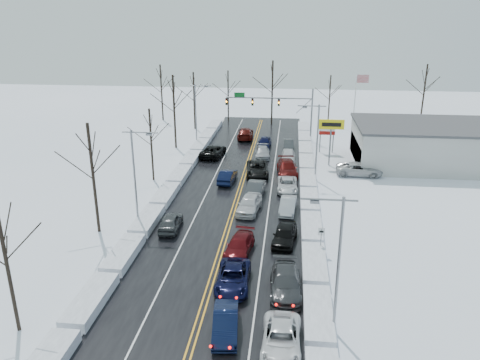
# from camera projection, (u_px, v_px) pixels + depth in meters

# --- Properties ---
(ground) EXTENTS (160.00, 160.00, 0.00)m
(ground) POSITION_uv_depth(u_px,v_px,m) (233.00, 210.00, 46.78)
(ground) COLOR white
(ground) RESTS_ON ground
(road_surface) EXTENTS (14.00, 84.00, 0.01)m
(road_surface) POSITION_uv_depth(u_px,v_px,m) (236.00, 203.00, 48.64)
(road_surface) COLOR black
(road_surface) RESTS_ON ground
(snow_bank_left) EXTENTS (1.84, 72.00, 0.76)m
(snow_bank_left) POSITION_uv_depth(u_px,v_px,m) (164.00, 200.00, 49.43)
(snow_bank_left) COLOR white
(snow_bank_left) RESTS_ON ground
(snow_bank_right) EXTENTS (1.84, 72.00, 0.76)m
(snow_bank_right) POSITION_uv_depth(u_px,v_px,m) (309.00, 206.00, 47.86)
(snow_bank_right) COLOR white
(snow_bank_right) RESTS_ON ground
(traffic_signal_mast) EXTENTS (13.28, 0.39, 8.00)m
(traffic_signal_mast) POSITION_uv_depth(u_px,v_px,m) (278.00, 105.00, 70.75)
(traffic_signal_mast) COLOR slate
(traffic_signal_mast) RESTS_ON ground
(tires_plus_sign) EXTENTS (3.20, 0.34, 6.00)m
(tires_plus_sign) POSITION_uv_depth(u_px,v_px,m) (331.00, 128.00, 58.96)
(tires_plus_sign) COLOR slate
(tires_plus_sign) RESTS_ON ground
(used_vehicles_sign) EXTENTS (2.20, 0.22, 4.65)m
(used_vehicles_sign) POSITION_uv_depth(u_px,v_px,m) (327.00, 129.00, 65.15)
(used_vehicles_sign) COLOR slate
(used_vehicles_sign) RESTS_ON ground
(speed_limit_sign) EXTENTS (0.55, 0.09, 2.35)m
(speed_limit_sign) POSITION_uv_depth(u_px,v_px,m) (321.00, 236.00, 37.89)
(speed_limit_sign) COLOR slate
(speed_limit_sign) RESTS_ON ground
(flagpole) EXTENTS (1.87, 1.20, 10.00)m
(flagpole) POSITION_uv_depth(u_px,v_px,m) (356.00, 101.00, 71.27)
(flagpole) COLOR silver
(flagpole) RESTS_ON ground
(dealership_building) EXTENTS (20.40, 12.40, 5.30)m
(dealership_building) POSITION_uv_depth(u_px,v_px,m) (435.00, 144.00, 60.24)
(dealership_building) COLOR #BCBCB6
(dealership_building) RESTS_ON ground
(streetlight_se) EXTENTS (3.20, 0.25, 9.00)m
(streetlight_se) POSITION_uv_depth(u_px,v_px,m) (336.00, 256.00, 27.28)
(streetlight_se) COLOR slate
(streetlight_se) RESTS_ON ground
(streetlight_ne) EXTENTS (3.20, 0.25, 9.00)m
(streetlight_ne) POSITION_uv_depth(u_px,v_px,m) (316.00, 136.00, 53.48)
(streetlight_ne) COLOR slate
(streetlight_ne) RESTS_ON ground
(streetlight_sw) EXTENTS (3.20, 0.25, 9.00)m
(streetlight_sw) POSITION_uv_depth(u_px,v_px,m) (136.00, 170.00, 42.10)
(streetlight_sw) COLOR slate
(streetlight_sw) RESTS_ON ground
(streetlight_nw) EXTENTS (3.20, 0.25, 9.00)m
(streetlight_nw) POSITION_uv_depth(u_px,v_px,m) (197.00, 110.00, 68.29)
(streetlight_nw) COLOR slate
(streetlight_nw) RESTS_ON ground
(tree_left_a) EXTENTS (3.60, 3.60, 9.00)m
(tree_left_a) POSITION_uv_depth(u_px,v_px,m) (2.00, 239.00, 27.08)
(tree_left_a) COLOR #2D231C
(tree_left_a) RESTS_ON ground
(tree_left_b) EXTENTS (4.00, 4.00, 10.00)m
(tree_left_b) POSITION_uv_depth(u_px,v_px,m) (91.00, 157.00, 39.99)
(tree_left_b) COLOR #2D231C
(tree_left_b) RESTS_ON ground
(tree_left_c) EXTENTS (3.40, 3.40, 8.50)m
(tree_left_c) POSITION_uv_depth(u_px,v_px,m) (150.00, 131.00, 53.34)
(tree_left_c) COLOR #2D231C
(tree_left_c) RESTS_ON ground
(tree_left_d) EXTENTS (4.20, 4.20, 10.50)m
(tree_left_d) POSITION_uv_depth(u_px,v_px,m) (174.00, 98.00, 66.03)
(tree_left_d) COLOR #2D231C
(tree_left_d) RESTS_ON ground
(tree_left_e) EXTENTS (3.80, 3.80, 9.50)m
(tree_left_e) POSITION_uv_depth(u_px,v_px,m) (194.00, 90.00, 77.45)
(tree_left_e) COLOR #2D231C
(tree_left_e) RESTS_ON ground
(tree_far_a) EXTENTS (4.00, 4.00, 10.00)m
(tree_far_a) POSITION_uv_depth(u_px,v_px,m) (161.00, 82.00, 83.69)
(tree_far_a) COLOR #2D231C
(tree_far_a) RESTS_ON ground
(tree_far_b) EXTENTS (3.60, 3.60, 9.00)m
(tree_far_b) POSITION_uv_depth(u_px,v_px,m) (228.00, 86.00, 83.62)
(tree_far_b) COLOR #2D231C
(tree_far_b) RESTS_ON ground
(tree_far_c) EXTENTS (4.40, 4.40, 11.00)m
(tree_far_c) POSITION_uv_depth(u_px,v_px,m) (272.00, 80.00, 80.45)
(tree_far_c) COLOR #2D231C
(tree_far_c) RESTS_ON ground
(tree_far_d) EXTENTS (3.40, 3.40, 8.50)m
(tree_far_d) POSITION_uv_depth(u_px,v_px,m) (330.00, 90.00, 81.41)
(tree_far_d) COLOR #2D231C
(tree_far_d) RESTS_ON ground
(tree_far_e) EXTENTS (4.20, 4.20, 10.50)m
(tree_far_e) POSITION_uv_depth(u_px,v_px,m) (425.00, 83.00, 79.75)
(tree_far_e) COLOR #2D231C
(tree_far_e) RESTS_ON ground
(queued_car_1) EXTENTS (1.94, 4.46, 1.43)m
(queued_car_1) POSITION_uv_depth(u_px,v_px,m) (226.00, 333.00, 28.91)
(queued_car_1) COLOR black
(queued_car_1) RESTS_ON ground
(queued_car_2) EXTENTS (2.50, 5.18, 1.42)m
(queued_car_2) POSITION_uv_depth(u_px,v_px,m) (233.00, 286.00, 33.87)
(queued_car_2) COLOR black
(queued_car_2) RESTS_ON ground
(queued_car_3) EXTENTS (2.49, 4.94, 1.37)m
(queued_car_3) POSITION_uv_depth(u_px,v_px,m) (239.00, 253.00, 38.53)
(queued_car_3) COLOR #4E0A0E
(queued_car_3) RESTS_ON ground
(queued_car_4) EXTENTS (2.58, 5.11, 1.67)m
(queued_car_4) POSITION_uv_depth(u_px,v_px,m) (249.00, 212.00, 46.50)
(queued_car_4) COLOR silver
(queued_car_4) RESTS_ON ground
(queued_car_5) EXTENTS (2.10, 4.87, 1.56)m
(queued_car_5) POSITION_uv_depth(u_px,v_px,m) (255.00, 197.00, 50.33)
(queued_car_5) COLOR #3A3C3E
(queued_car_5) RESTS_ON ground
(queued_car_6) EXTENTS (3.12, 5.91, 1.58)m
(queued_car_6) POSITION_uv_depth(u_px,v_px,m) (257.00, 175.00, 57.02)
(queued_car_6) COLOR black
(queued_car_6) RESTS_ON ground
(queued_car_7) EXTENTS (2.26, 4.82, 1.36)m
(queued_car_7) POSITION_uv_depth(u_px,v_px,m) (262.00, 157.00, 64.08)
(queued_car_7) COLOR #9EA1A6
(queued_car_7) RESTS_ON ground
(queued_car_8) EXTENTS (1.96, 4.55, 1.53)m
(queued_car_8) POSITION_uv_depth(u_px,v_px,m) (264.00, 147.00, 68.67)
(queued_car_8) COLOR black
(queued_car_8) RESTS_ON ground
(queued_car_10) EXTENTS (2.31, 4.98, 1.38)m
(queued_car_10) POSITION_uv_depth(u_px,v_px,m) (281.00, 349.00, 27.54)
(queued_car_10) COLOR white
(queued_car_10) RESTS_ON ground
(queued_car_11) EXTENTS (2.39, 5.45, 1.56)m
(queued_car_11) POSITION_uv_depth(u_px,v_px,m) (285.00, 292.00, 33.14)
(queued_car_11) COLOR #393B3D
(queued_car_11) RESTS_ON ground
(queued_car_12) EXTENTS (2.40, 4.79, 1.57)m
(queued_car_12) POSITION_uv_depth(u_px,v_px,m) (284.00, 243.00, 40.20)
(queued_car_12) COLOR black
(queued_car_12) RESTS_ON ground
(queued_car_13) EXTENTS (1.81, 4.38, 1.41)m
(queued_car_13) POSITION_uv_depth(u_px,v_px,m) (288.00, 212.00, 46.40)
(queued_car_13) COLOR #ACAFB5
(queued_car_13) RESTS_ON ground
(queued_car_14) EXTENTS (2.33, 4.87, 1.34)m
(queued_car_14) POSITION_uv_depth(u_px,v_px,m) (287.00, 190.00, 52.06)
(queued_car_14) COLOR silver
(queued_car_14) RESTS_ON ground
(queued_car_15) EXTENTS (2.87, 5.96, 1.67)m
(queued_car_15) POSITION_uv_depth(u_px,v_px,m) (287.00, 175.00, 57.09)
(queued_car_15) COLOR #4A0B09
(queued_car_15) RESTS_ON ground
(queued_car_16) EXTENTS (1.87, 4.55, 1.54)m
(queued_car_16) POSITION_uv_depth(u_px,v_px,m) (288.00, 161.00, 62.28)
(queued_car_16) COLOR silver
(queued_car_16) RESTS_ON ground
(queued_car_17) EXTENTS (1.58, 4.14, 1.35)m
(queued_car_17) POSITION_uv_depth(u_px,v_px,m) (288.00, 149.00, 67.90)
(queued_car_17) COLOR #3B3E40
(queued_car_17) RESTS_ON ground
(oncoming_car_0) EXTENTS (1.90, 4.60, 1.48)m
(oncoming_car_0) POSITION_uv_depth(u_px,v_px,m) (228.00, 182.00, 54.57)
(oncoming_car_0) COLOR black
(oncoming_car_0) RESTS_ON ground
(oncoming_car_1) EXTENTS (3.33, 5.97, 1.58)m
(oncoming_car_1) POSITION_uv_depth(u_px,v_px,m) (213.00, 156.00, 64.36)
(oncoming_car_1) COLOR black
(oncoming_car_1) RESTS_ON ground
(oncoming_car_2) EXTENTS (2.65, 5.93, 1.69)m
(oncoming_car_2) POSITION_uv_depth(u_px,v_px,m) (245.00, 138.00, 73.63)
(oncoming_car_2) COLOR #490D09
(oncoming_car_2) RESTS_ON ground
(oncoming_car_3) EXTENTS (1.95, 4.43, 1.48)m
(oncoming_car_3) POSITION_uv_depth(u_px,v_px,m) (171.00, 229.00, 42.76)
(oncoming_car_3) COLOR #404345
(oncoming_car_3) RESTS_ON ground
(parked_car_0) EXTENTS (5.68, 2.81, 1.55)m
(parked_car_0) POSITION_uv_depth(u_px,v_px,m) (359.00, 175.00, 56.89)
(parked_car_0) COLOR silver
(parked_car_0) RESTS_ON ground
(parked_car_1) EXTENTS (2.88, 5.82, 1.63)m
(parked_car_1) POSITION_uv_depth(u_px,v_px,m) (380.00, 166.00, 60.50)
(parked_car_1) COLOR #9FA2A7
(parked_car_1) RESTS_ON ground
(parked_car_2) EXTENTS (1.84, 4.19, 1.40)m
(parked_car_2) POSITION_uv_depth(u_px,v_px,m) (358.00, 154.00, 65.49)
(parked_car_2) COLOR black
(parked_car_2) RESTS_ON ground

